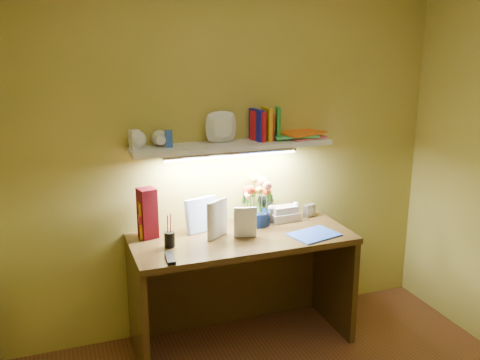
% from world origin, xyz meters
% --- Properties ---
extents(desk, '(1.40, 0.60, 0.75)m').
position_xyz_m(desk, '(0.00, 1.20, 0.38)').
color(desk, '#35230E').
rests_on(desk, ground).
extents(flower_bouquet, '(0.27, 0.27, 0.32)m').
position_xyz_m(flower_bouquet, '(0.17, 1.37, 0.91)').
color(flower_bouquet, '#07163E').
rests_on(flower_bouquet, desk).
extents(telephone, '(0.20, 0.16, 0.12)m').
position_xyz_m(telephone, '(0.37, 1.39, 0.81)').
color(telephone, beige).
rests_on(telephone, desk).
extents(desk_clock, '(0.09, 0.07, 0.09)m').
position_xyz_m(desk_clock, '(0.58, 1.40, 0.79)').
color(desk_clock, '#ADADB1').
rests_on(desk_clock, desk).
extents(whisky_bottle, '(0.08, 0.08, 0.30)m').
position_xyz_m(whisky_bottle, '(-0.58, 1.38, 0.90)').
color(whisky_bottle, '#AD6C07').
rests_on(whisky_bottle, desk).
extents(whisky_box, '(0.12, 0.12, 0.32)m').
position_xyz_m(whisky_box, '(-0.56, 1.38, 0.91)').
color(whisky_box, '#54070E').
rests_on(whisky_box, desk).
extents(pen_cup, '(0.08, 0.08, 0.16)m').
position_xyz_m(pen_cup, '(-0.47, 1.18, 0.83)').
color(pen_cup, black).
rests_on(pen_cup, desk).
extents(art_card, '(0.22, 0.10, 0.22)m').
position_xyz_m(art_card, '(-0.21, 1.38, 0.86)').
color(art_card, white).
rests_on(art_card, desk).
extents(tv_remote, '(0.06, 0.17, 0.02)m').
position_xyz_m(tv_remote, '(-0.51, 1.00, 0.76)').
color(tv_remote, black).
rests_on(tv_remote, desk).
extents(blue_folder, '(0.34, 0.28, 0.01)m').
position_xyz_m(blue_folder, '(0.44, 1.06, 0.75)').
color(blue_folder, blue).
rests_on(blue_folder, desk).
extents(desk_book_a, '(0.17, 0.11, 0.25)m').
position_xyz_m(desk_book_a, '(-0.23, 1.18, 0.87)').
color(desk_book_a, beige).
rests_on(desk_book_a, desk).
extents(desk_book_b, '(0.14, 0.05, 0.20)m').
position_xyz_m(desk_book_b, '(-0.06, 1.19, 0.85)').
color(desk_book_b, white).
rests_on(desk_book_b, desk).
extents(wall_shelf, '(1.32, 0.30, 0.24)m').
position_xyz_m(wall_shelf, '(0.02, 1.38, 1.34)').
color(wall_shelf, white).
rests_on(wall_shelf, ground).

